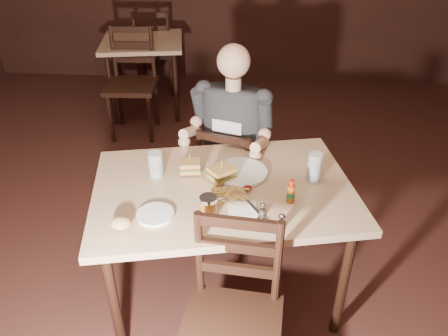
# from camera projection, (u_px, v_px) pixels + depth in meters

# --- Properties ---
(room_shell) EXTENTS (7.00, 7.00, 7.00)m
(room_shell) POSITION_uv_depth(u_px,v_px,m) (183.00, 63.00, 1.92)
(room_shell) COLOR black
(room_shell) RESTS_ON ground
(main_table) EXTENTS (1.46, 1.12, 0.77)m
(main_table) POSITION_uv_depth(u_px,v_px,m) (223.00, 198.00, 2.26)
(main_table) COLOR tan
(main_table) RESTS_ON ground
(bg_table) EXTENTS (0.92, 0.92, 0.77)m
(bg_table) POSITION_uv_depth(u_px,v_px,m) (143.00, 49.00, 4.46)
(bg_table) COLOR tan
(bg_table) RESTS_ON ground
(chair_far) EXTENTS (0.49, 0.52, 0.84)m
(chair_far) POSITION_uv_depth(u_px,v_px,m) (233.00, 179.00, 2.91)
(chair_far) COLOR black
(chair_far) RESTS_ON ground
(chair_near) EXTENTS (0.47, 0.50, 0.92)m
(chair_near) POSITION_uv_depth(u_px,v_px,m) (231.00, 330.00, 1.86)
(chair_near) COLOR black
(chair_near) RESTS_ON ground
(bg_chair_far) EXTENTS (0.49, 0.53, 0.97)m
(bg_chair_far) POSITION_uv_depth(u_px,v_px,m) (156.00, 51.00, 5.03)
(bg_chair_far) COLOR black
(bg_chair_far) RESTS_ON ground
(bg_chair_near) EXTENTS (0.48, 0.52, 1.00)m
(bg_chair_near) POSITION_uv_depth(u_px,v_px,m) (131.00, 85.00, 4.10)
(bg_chair_near) COLOR black
(bg_chair_near) RESTS_ON ground
(diner) EXTENTS (0.61, 0.54, 0.89)m
(diner) POSITION_uv_depth(u_px,v_px,m) (231.00, 120.00, 2.63)
(diner) COLOR #323437
(diner) RESTS_ON chair_far
(dinner_plate) EXTENTS (0.32, 0.32, 0.02)m
(dinner_plate) POSITION_uv_depth(u_px,v_px,m) (241.00, 173.00, 2.31)
(dinner_plate) COLOR white
(dinner_plate) RESTS_ON main_table
(sandwich_left) EXTENTS (0.12, 0.10, 0.09)m
(sandwich_left) POSITION_uv_depth(u_px,v_px,m) (190.00, 163.00, 2.29)
(sandwich_left) COLOR tan
(sandwich_left) RESTS_ON dinner_plate
(sandwich_right) EXTENTS (0.16, 0.16, 0.10)m
(sandwich_right) POSITION_uv_depth(u_px,v_px,m) (222.00, 169.00, 2.23)
(sandwich_right) COLOR tan
(sandwich_right) RESTS_ON dinner_plate
(fries_pile) EXTENTS (0.26, 0.21, 0.04)m
(fries_pile) POSITION_uv_depth(u_px,v_px,m) (227.00, 192.00, 2.12)
(fries_pile) COLOR #D4AF52
(fries_pile) RESTS_ON dinner_plate
(ketchup_dollop) EXTENTS (0.05, 0.05, 0.01)m
(ketchup_dollop) POSITION_uv_depth(u_px,v_px,m) (248.00, 188.00, 2.18)
(ketchup_dollop) COLOR maroon
(ketchup_dollop) RESTS_ON dinner_plate
(glass_left) EXTENTS (0.09, 0.09, 0.14)m
(glass_left) POSITION_uv_depth(u_px,v_px,m) (156.00, 165.00, 2.27)
(glass_left) COLOR silver
(glass_left) RESTS_ON main_table
(glass_right) EXTENTS (0.08, 0.08, 0.16)m
(glass_right) POSITION_uv_depth(u_px,v_px,m) (314.00, 167.00, 2.22)
(glass_right) COLOR silver
(glass_right) RESTS_ON main_table
(hot_sauce) EXTENTS (0.05, 0.05, 0.13)m
(hot_sauce) POSITION_uv_depth(u_px,v_px,m) (291.00, 191.00, 2.08)
(hot_sauce) COLOR #86490F
(hot_sauce) RESTS_ON main_table
(salt_shaker) EXTENTS (0.04, 0.04, 0.06)m
(salt_shaker) POSITION_uv_depth(u_px,v_px,m) (281.00, 221.00, 1.94)
(salt_shaker) COLOR white
(salt_shaker) RESTS_ON main_table
(pepper_shaker) EXTENTS (0.04, 0.04, 0.06)m
(pepper_shaker) POSITION_uv_depth(u_px,v_px,m) (263.00, 209.00, 2.01)
(pepper_shaker) COLOR #38332D
(pepper_shaker) RESTS_ON main_table
(syrup_dispenser) EXTENTS (0.10, 0.10, 0.11)m
(syrup_dispenser) POSITION_uv_depth(u_px,v_px,m) (209.00, 207.00, 1.99)
(syrup_dispenser) COLOR #86490F
(syrup_dispenser) RESTS_ON main_table
(napkin) EXTENTS (0.15, 0.14, 0.00)m
(napkin) POSITION_uv_depth(u_px,v_px,m) (242.00, 209.00, 2.06)
(napkin) COLOR white
(napkin) RESTS_ON main_table
(knife) EXTENTS (0.13, 0.21, 0.01)m
(knife) POSITION_uv_depth(u_px,v_px,m) (257.00, 211.00, 2.04)
(knife) COLOR silver
(knife) RESTS_ON napkin
(fork) EXTENTS (0.08, 0.13, 0.00)m
(fork) POSITION_uv_depth(u_px,v_px,m) (258.00, 219.00, 1.99)
(fork) COLOR silver
(fork) RESTS_ON napkin
(side_plate) EXTENTS (0.20, 0.20, 0.01)m
(side_plate) POSITION_uv_depth(u_px,v_px,m) (155.00, 215.00, 2.01)
(side_plate) COLOR white
(side_plate) RESTS_ON main_table
(bread_roll) EXTENTS (0.11, 0.09, 0.06)m
(bread_roll) POSITION_uv_depth(u_px,v_px,m) (121.00, 223.00, 1.91)
(bread_roll) COLOR tan
(bread_roll) RESTS_ON side_plate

